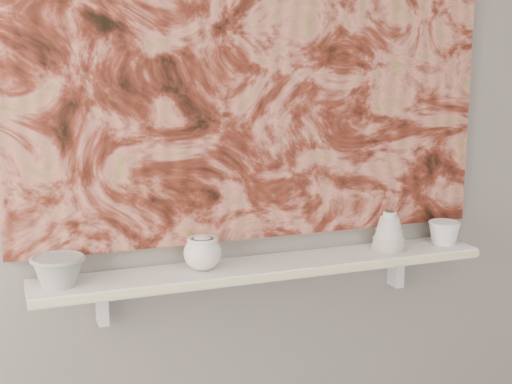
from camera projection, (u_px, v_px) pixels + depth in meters
name	position (u px, v px, depth m)	size (l,w,h in m)	color
wall_back	(257.00, 121.00, 2.16)	(3.60, 3.60, 0.00)	gray
shelf	(268.00, 267.00, 2.15)	(1.40, 0.18, 0.03)	silver
shelf_stripe	(279.00, 276.00, 2.07)	(1.40, 0.01, 0.02)	beige
bracket_left	(102.00, 304.00, 2.06)	(0.03, 0.06, 0.12)	silver
bracket_right	(396.00, 268.00, 2.40)	(0.03, 0.06, 0.12)	silver
painting	(258.00, 57.00, 2.11)	(1.50, 0.03, 1.10)	maroon
house_motif	(389.00, 153.00, 2.31)	(0.09, 0.00, 0.08)	black
bowl_grey	(58.00, 270.00, 1.93)	(0.15, 0.15, 0.09)	gray
cup_cream	(203.00, 253.00, 2.07)	(0.11, 0.11, 0.10)	white
bell_vessel	(389.00, 231.00, 2.28)	(0.11, 0.11, 0.13)	beige
bowl_white	(444.00, 232.00, 2.36)	(0.11, 0.11, 0.08)	silver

